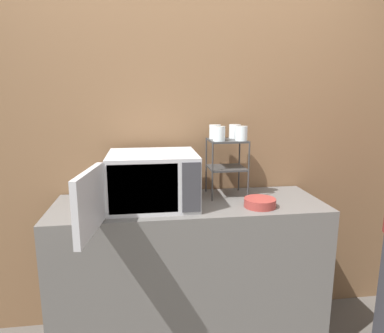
{
  "coord_description": "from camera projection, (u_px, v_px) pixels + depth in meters",
  "views": [
    {
      "loc": [
        -0.25,
        -1.66,
        1.56
      ],
      "look_at": [
        0.02,
        0.3,
        1.15
      ],
      "focal_mm": 32.0,
      "sensor_mm": 36.0,
      "label": 1
    }
  ],
  "objects": [
    {
      "name": "wall_back",
      "position": [
        183.0,
        135.0,
        2.27
      ],
      "size": [
        8.0,
        0.06,
        2.6
      ],
      "color": "brown",
      "rests_on": "ground_plane"
    },
    {
      "name": "counter",
      "position": [
        189.0,
        274.0,
        2.13
      ],
      "size": [
        1.6,
        0.55,
        0.93
      ],
      "color": "#595654",
      "rests_on": "ground_plane"
    },
    {
      "name": "glass_front_right",
      "position": [
        241.0,
        133.0,
        2.05
      ],
      "size": [
        0.07,
        0.07,
        0.09
      ],
      "color": "silver",
      "rests_on": "dish_rack"
    },
    {
      "name": "dish_rack",
      "position": [
        227.0,
        156.0,
        2.13
      ],
      "size": [
        0.23,
        0.22,
        0.36
      ],
      "color": "#333333",
      "rests_on": "counter"
    },
    {
      "name": "glass_front_left",
      "position": [
        219.0,
        134.0,
        2.04
      ],
      "size": [
        0.07,
        0.07,
        0.09
      ],
      "color": "silver",
      "rests_on": "dish_rack"
    },
    {
      "name": "microwave",
      "position": [
        150.0,
        180.0,
        1.95
      ],
      "size": [
        0.59,
        0.81,
        0.31
      ],
      "color": "#ADADB2",
      "rests_on": "counter"
    },
    {
      "name": "bowl",
      "position": [
        260.0,
        203.0,
        1.95
      ],
      "size": [
        0.18,
        0.18,
        0.05
      ],
      "color": "maroon",
      "rests_on": "counter"
    },
    {
      "name": "glass_back_left",
      "position": [
        215.0,
        132.0,
        2.15
      ],
      "size": [
        0.07,
        0.07,
        0.09
      ],
      "color": "silver",
      "rests_on": "dish_rack"
    },
    {
      "name": "glass_back_right",
      "position": [
        235.0,
        131.0,
        2.17
      ],
      "size": [
        0.07,
        0.07,
        0.09
      ],
      "color": "silver",
      "rests_on": "dish_rack"
    }
  ]
}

